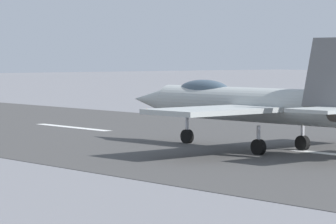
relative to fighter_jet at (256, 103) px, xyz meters
name	(u,v)px	position (x,y,z in m)	size (l,w,h in m)	color
fighter_jet	(256,103)	(0.00, 0.00, 0.00)	(17.16, 13.85, 5.53)	#A7ADAC
marker_cone_far	(147,111)	(26.12, -13.57, -2.06)	(0.44, 0.44, 0.55)	orange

